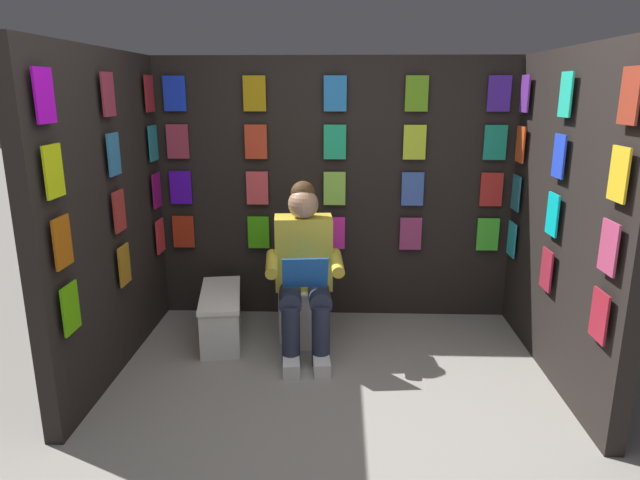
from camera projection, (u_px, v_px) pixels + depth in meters
name	position (u px, v px, depth m)	size (l,w,h in m)	color
ground_plane	(329.00, 451.00, 2.87)	(30.00, 30.00, 0.00)	gray
display_wall_back	(335.00, 190.00, 4.44)	(2.88, 0.14, 2.05)	black
display_wall_left	(566.00, 219.00, 3.45)	(0.14, 1.85, 2.05)	black
display_wall_right	(107.00, 215.00, 3.55)	(0.14, 1.85, 2.05)	black
toilet	(304.00, 294.00, 4.14)	(0.43, 0.57, 0.77)	white
person_reading	(304.00, 269.00, 3.86)	(0.55, 0.71, 1.19)	gold
comic_longbox_near	(221.00, 316.00, 4.13)	(0.41, 0.79, 0.36)	white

